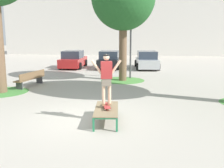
{
  "coord_description": "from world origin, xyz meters",
  "views": [
    {
      "loc": [
        1.95,
        -8.53,
        2.86
      ],
      "look_at": [
        0.75,
        1.25,
        1.0
      ],
      "focal_mm": 41.89,
      "sensor_mm": 36.0,
      "label": 1
    }
  ],
  "objects_px": {
    "skater": "(106,76)",
    "light_post": "(131,20)",
    "park_bench": "(31,78)",
    "car_silver": "(147,60)",
    "car_black": "(109,60)",
    "skateboard": "(107,106)",
    "car_red": "(73,60)",
    "skate_box": "(107,110)"
  },
  "relations": [
    {
      "from": "skateboard",
      "to": "car_silver",
      "type": "xyz_separation_m",
      "value": [
        1.44,
        14.32,
        0.15
      ]
    },
    {
      "from": "car_silver",
      "to": "park_bench",
      "type": "bearing_deg",
      "value": -126.69
    },
    {
      "from": "skateboard",
      "to": "car_red",
      "type": "distance_m",
      "value": 14.98
    },
    {
      "from": "skater",
      "to": "light_post",
      "type": "height_order",
      "value": "light_post"
    },
    {
      "from": "car_silver",
      "to": "park_bench",
      "type": "xyz_separation_m",
      "value": [
        -6.56,
        -8.81,
        -0.24
      ]
    },
    {
      "from": "light_post",
      "to": "park_bench",
      "type": "bearing_deg",
      "value": -147.02
    },
    {
      "from": "skate_box",
      "to": "car_silver",
      "type": "height_order",
      "value": "car_silver"
    },
    {
      "from": "light_post",
      "to": "car_silver",
      "type": "bearing_deg",
      "value": 77.91
    },
    {
      "from": "car_silver",
      "to": "light_post",
      "type": "bearing_deg",
      "value": -102.09
    },
    {
      "from": "skateboard",
      "to": "park_bench",
      "type": "relative_size",
      "value": 0.34
    },
    {
      "from": "skateboard",
      "to": "park_bench",
      "type": "bearing_deg",
      "value": 132.87
    },
    {
      "from": "skate_box",
      "to": "car_red",
      "type": "relative_size",
      "value": 0.46
    },
    {
      "from": "skateboard",
      "to": "car_black",
      "type": "distance_m",
      "value": 14.31
    },
    {
      "from": "skateboard",
      "to": "skater",
      "type": "distance_m",
      "value": 0.99
    },
    {
      "from": "car_red",
      "to": "park_bench",
      "type": "bearing_deg",
      "value": -90.77
    },
    {
      "from": "skateboard",
      "to": "car_silver",
      "type": "height_order",
      "value": "car_silver"
    },
    {
      "from": "car_black",
      "to": "car_silver",
      "type": "bearing_deg",
      "value": 2.16
    },
    {
      "from": "car_red",
      "to": "car_black",
      "type": "xyz_separation_m",
      "value": [
        3.22,
        0.08,
        0.0
      ]
    },
    {
      "from": "car_red",
      "to": "park_bench",
      "type": "xyz_separation_m",
      "value": [
        -0.12,
        -8.6,
        -0.24
      ]
    },
    {
      "from": "skateboard",
      "to": "light_post",
      "type": "bearing_deg",
      "value": 88.02
    },
    {
      "from": "skater",
      "to": "car_red",
      "type": "bearing_deg",
      "value": 109.51
    },
    {
      "from": "car_silver",
      "to": "light_post",
      "type": "distance_m",
      "value": 6.25
    },
    {
      "from": "car_black",
      "to": "park_bench",
      "type": "relative_size",
      "value": 1.74
    },
    {
      "from": "car_black",
      "to": "park_bench",
      "type": "bearing_deg",
      "value": -111.02
    },
    {
      "from": "car_red",
      "to": "car_silver",
      "type": "distance_m",
      "value": 6.45
    },
    {
      "from": "skater",
      "to": "light_post",
      "type": "bearing_deg",
      "value": 88.02
    },
    {
      "from": "car_black",
      "to": "skateboard",
      "type": "bearing_deg",
      "value": -82.85
    },
    {
      "from": "car_black",
      "to": "light_post",
      "type": "xyz_separation_m",
      "value": [
        2.09,
        -5.16,
        3.13
      ]
    },
    {
      "from": "car_silver",
      "to": "car_black",
      "type": "bearing_deg",
      "value": -177.84
    },
    {
      "from": "car_silver",
      "to": "park_bench",
      "type": "height_order",
      "value": "car_silver"
    },
    {
      "from": "skate_box",
      "to": "skater",
      "type": "bearing_deg",
      "value": 95.93
    },
    {
      "from": "skater",
      "to": "park_bench",
      "type": "relative_size",
      "value": 0.69
    },
    {
      "from": "skate_box",
      "to": "skateboard",
      "type": "relative_size",
      "value": 2.38
    },
    {
      "from": "skate_box",
      "to": "skater",
      "type": "height_order",
      "value": "skater"
    },
    {
      "from": "skateboard",
      "to": "skater",
      "type": "relative_size",
      "value": 0.49
    },
    {
      "from": "skateboard",
      "to": "light_post",
      "type": "distance_m",
      "value": 9.62
    },
    {
      "from": "car_black",
      "to": "car_silver",
      "type": "relative_size",
      "value": 0.98
    },
    {
      "from": "skater",
      "to": "park_bench",
      "type": "xyz_separation_m",
      "value": [
        -5.12,
        5.51,
        -1.08
      ]
    },
    {
      "from": "skateboard",
      "to": "skater",
      "type": "xyz_separation_m",
      "value": [
        -0.0,
        0.0,
        0.99
      ]
    },
    {
      "from": "skater",
      "to": "car_red",
      "type": "height_order",
      "value": "skater"
    },
    {
      "from": "car_red",
      "to": "car_silver",
      "type": "bearing_deg",
      "value": 1.8
    },
    {
      "from": "skater",
      "to": "park_bench",
      "type": "distance_m",
      "value": 7.6
    }
  ]
}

